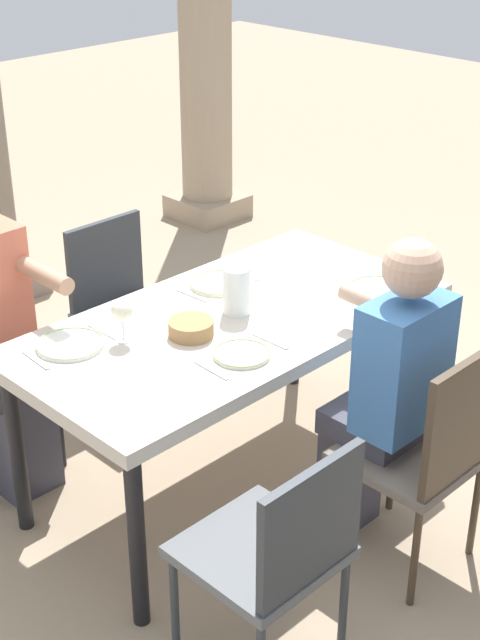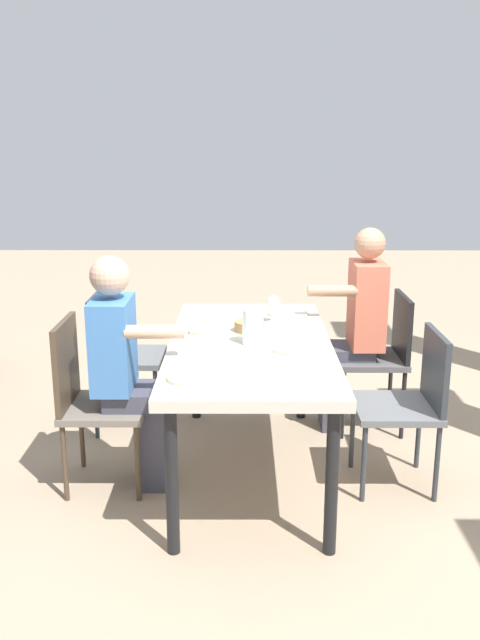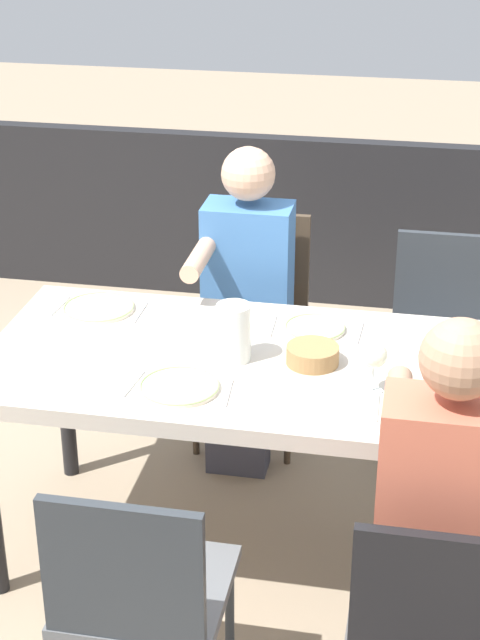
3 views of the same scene
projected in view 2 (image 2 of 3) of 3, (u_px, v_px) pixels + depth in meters
ground_plane at (250, 471)px, 3.86m from camera, size 16.00×16.00×0.00m
dining_table at (250, 354)px, 3.68m from camera, size 1.73×0.88×0.78m
chair_west_north at (382, 351)px, 4.33m from camera, size 0.44×0.44×0.89m
chair_west_south at (117, 349)px, 4.34m from camera, size 0.44×0.44×0.89m
chair_mid_north at (410, 398)px, 3.59m from camera, size 0.44×0.44×0.87m
chair_mid_south at (90, 394)px, 3.60m from camera, size 0.44×0.44×0.93m
diner_woman_green at (126, 366)px, 3.55m from camera, size 0.35×0.49×1.27m
diner_man_white at (356, 324)px, 4.29m from camera, size 0.35×0.49×1.32m
plate_0 at (288, 314)px, 4.21m from camera, size 0.25×0.25×0.02m
wine_glass_0 at (273, 303)px, 4.02m from camera, size 0.08×0.08×0.16m
fork_0 at (286, 309)px, 4.36m from camera, size 0.03×0.17×0.01m
spoon_0 at (290, 321)px, 4.07m from camera, size 0.02×0.17×0.01m
plate_1 at (206, 331)px, 3.84m from camera, size 0.21×0.21×0.02m
fork_1 at (208, 325)px, 3.98m from camera, size 0.02×0.17×0.01m
spoon_1 at (205, 339)px, 3.69m from camera, size 0.02×0.17×0.01m
plate_2 at (297, 350)px, 3.49m from camera, size 0.25×0.25×0.02m
fork_2 at (295, 342)px, 3.64m from camera, size 0.03×0.17×0.01m
spoon_2 at (299, 360)px, 3.35m from camera, size 0.03×0.17×0.01m
plate_3 at (194, 377)px, 3.08m from camera, size 0.25×0.25×0.02m
fork_3 at (196, 368)px, 3.23m from camera, size 0.02×0.17×0.01m
spoon_3 at (192, 390)px, 2.94m from camera, size 0.03×0.17×0.01m
water_pitcher at (253, 329)px, 3.59m from camera, size 0.11×0.11×0.19m
bread_basket at (249, 326)px, 3.85m from camera, size 0.17×0.17×0.06m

